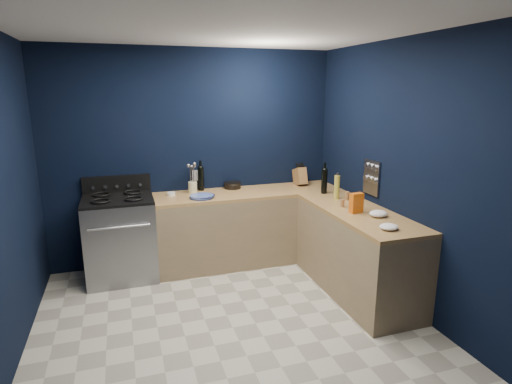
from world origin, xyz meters
name	(u,v)px	position (x,y,z in m)	size (l,w,h in m)	color
floor	(233,328)	(0.00, 0.00, -0.01)	(3.50, 3.50, 0.02)	#B8B3A0
ceiling	(228,23)	(0.00, 0.00, 2.61)	(3.50, 3.50, 0.02)	silver
wall_back	(194,158)	(0.00, 1.76, 1.30)	(3.50, 0.02, 2.60)	black
wall_right	(407,176)	(1.76, 0.00, 1.30)	(0.02, 3.50, 2.60)	black
wall_front	(330,278)	(0.00, -1.76, 1.30)	(3.50, 0.02, 2.60)	black
cab_back	(249,228)	(0.60, 1.44, 0.43)	(2.30, 0.63, 0.86)	#836C4C
top_back	(249,193)	(0.60, 1.44, 0.88)	(2.30, 0.63, 0.04)	brown
cab_right	(356,253)	(1.44, 0.29, 0.43)	(0.63, 1.67, 0.86)	#836C4C
top_right	(359,213)	(1.44, 0.29, 0.88)	(0.63, 1.67, 0.04)	brown
gas_range	(121,239)	(-0.93, 1.42, 0.46)	(0.76, 0.66, 0.92)	gray
oven_door	(121,250)	(-0.93, 1.10, 0.45)	(0.59, 0.02, 0.42)	black
cooktop	(118,199)	(-0.93, 1.42, 0.94)	(0.76, 0.66, 0.03)	black
backguard	(117,184)	(-0.93, 1.72, 1.04)	(0.76, 0.06, 0.20)	black
spice_panel	(372,177)	(1.74, 0.55, 1.18)	(0.02, 0.28, 0.38)	gray
wall_outlet	(195,175)	(0.00, 1.74, 1.08)	(0.09, 0.02, 0.13)	white
plate_stack	(202,196)	(-0.01, 1.31, 0.92)	(0.27, 0.27, 0.03)	#3E4AAA
ramekin	(171,194)	(-0.33, 1.54, 0.92)	(0.10, 0.10, 0.04)	white
utensil_crock	(193,187)	(-0.06, 1.60, 0.97)	(0.11, 0.11, 0.13)	beige
wine_bottle_back	(201,179)	(0.06, 1.68, 1.05)	(0.07, 0.07, 0.29)	black
lemon_basket	(232,185)	(0.45, 1.66, 0.94)	(0.21, 0.21, 0.08)	black
knife_block	(300,177)	(1.34, 1.58, 1.01)	(0.12, 0.20, 0.22)	brown
wine_bottle_right	(324,181)	(1.43, 1.07, 1.05)	(0.07, 0.07, 0.29)	black
oil_bottle	(337,187)	(1.45, 0.80, 1.04)	(0.06, 0.06, 0.27)	#A29C36
spice_jar_near	(347,196)	(1.54, 0.71, 0.95)	(0.04, 0.04, 0.10)	olive
spice_jar_far	(342,203)	(1.34, 0.47, 0.94)	(0.04, 0.04, 0.08)	olive
crouton_bag	(356,203)	(1.37, 0.24, 1.00)	(0.14, 0.06, 0.20)	#B9160C
towel_front	(378,214)	(1.51, 0.05, 0.93)	(0.18, 0.15, 0.06)	white
towel_end	(389,227)	(1.37, -0.31, 0.93)	(0.17, 0.15, 0.05)	white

